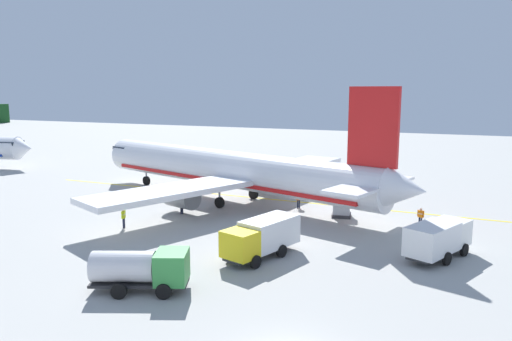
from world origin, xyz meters
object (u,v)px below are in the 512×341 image
at_px(service_truck_catering, 142,268).
at_px(crew_loader_right, 124,216).
at_px(service_truck_baggage, 262,236).
at_px(crew_loader_left, 182,204).
at_px(service_truck_fuel, 438,238).
at_px(cargo_container_near, 342,206).
at_px(crew_marshaller, 299,198).
at_px(crew_supervisor, 421,216).
at_px(airliner_foreground, 230,170).

distance_m(service_truck_catering, crew_loader_right, 13.94).
distance_m(service_truck_baggage, crew_loader_left, 14.16).
xyz_separation_m(service_truck_fuel, crew_loader_left, (3.35, 22.96, -0.46)).
xyz_separation_m(cargo_container_near, crew_marshaller, (1.45, 4.70, 0.04)).
bearing_deg(crew_marshaller, service_truck_baggage, -171.59).
relative_size(service_truck_fuel, crew_loader_left, 3.73).
xyz_separation_m(service_truck_catering, crew_supervisor, (20.73, -13.65, -0.44)).
bearing_deg(crew_marshaller, service_truck_fuel, -126.09).
relative_size(service_truck_baggage, crew_loader_left, 3.92).
height_order(service_truck_baggage, crew_loader_right, service_truck_baggage).
height_order(service_truck_fuel, crew_supervisor, service_truck_fuel).
height_order(service_truck_baggage, crew_loader_left, service_truck_baggage).
height_order(service_truck_fuel, crew_marshaller, service_truck_fuel).
relative_size(service_truck_catering, cargo_container_near, 2.84).
xyz_separation_m(service_truck_baggage, service_truck_catering, (-8.14, 4.12, -0.11)).
distance_m(crew_loader_left, crew_loader_right, 6.34).
distance_m(cargo_container_near, crew_supervisor, 6.99).
height_order(crew_loader_left, crew_loader_right, crew_loader_right).
xyz_separation_m(crew_loader_left, crew_supervisor, (4.52, -21.15, -0.05)).
height_order(crew_marshaller, crew_loader_left, crew_marshaller).
relative_size(service_truck_catering, crew_loader_right, 3.47).
xyz_separation_m(cargo_container_near, crew_supervisor, (-0.50, -6.98, -0.03)).
bearing_deg(cargo_container_near, service_truck_fuel, -133.66).
xyz_separation_m(crew_marshaller, crew_loader_right, (-12.49, 11.47, -0.02)).
relative_size(service_truck_catering, crew_loader_left, 3.48).
xyz_separation_m(service_truck_catering, crew_loader_right, (10.19, 9.50, -0.39)).
bearing_deg(crew_loader_left, crew_loader_right, 161.66).
height_order(service_truck_fuel, service_truck_catering, service_truck_fuel).
bearing_deg(crew_loader_left, cargo_container_near, -70.48).
height_order(service_truck_baggage, cargo_container_near, service_truck_baggage).
bearing_deg(crew_loader_right, crew_supervisor, -65.52).
bearing_deg(service_truck_baggage, crew_loader_left, 55.26).
relative_size(service_truck_fuel, service_truck_catering, 1.07).
height_order(service_truck_fuel, crew_loader_right, service_truck_fuel).
height_order(crew_marshaller, crew_loader_right, crew_marshaller).
height_order(airliner_foreground, crew_marshaller, airliner_foreground).
bearing_deg(crew_marshaller, crew_loader_left, 124.35).
bearing_deg(service_truck_baggage, crew_marshaller, 8.41).
bearing_deg(service_truck_fuel, service_truck_catering, 129.74).
relative_size(airliner_foreground, service_truck_fuel, 6.44).
height_order(crew_loader_right, crew_supervisor, crew_loader_right).
distance_m(service_truck_fuel, crew_loader_right, 25.10).
relative_size(service_truck_fuel, cargo_container_near, 3.05).
bearing_deg(service_truck_catering, airliner_foreground, 13.62).
bearing_deg(airliner_foreground, service_truck_baggage, -146.27).
relative_size(cargo_container_near, crew_marshaller, 1.20).
bearing_deg(service_truck_catering, crew_loader_right, 42.99).
bearing_deg(crew_loader_left, service_truck_fuel, -98.31).
xyz_separation_m(service_truck_baggage, crew_loader_left, (8.06, 11.63, -0.50)).
relative_size(service_truck_catering, crew_supervisor, 3.63).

